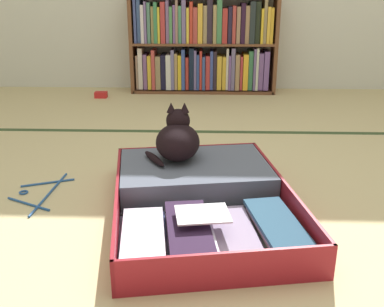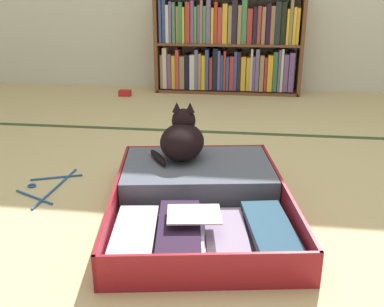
{
  "view_description": "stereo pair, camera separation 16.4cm",
  "coord_description": "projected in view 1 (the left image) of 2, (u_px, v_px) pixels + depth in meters",
  "views": [
    {
      "loc": [
        -0.12,
        -1.7,
        0.86
      ],
      "look_at": [
        -0.18,
        0.01,
        0.23
      ],
      "focal_mm": 41.72,
      "sensor_mm": 36.0,
      "label": 1
    },
    {
      "loc": [
        0.04,
        -1.68,
        0.86
      ],
      "look_at": [
        -0.18,
        0.01,
        0.23
      ],
      "focal_mm": 41.72,
      "sensor_mm": 36.0,
      "label": 2
    }
  ],
  "objects": [
    {
      "name": "black_cat",
      "position": [
        177.0,
        140.0,
        2.04
      ],
      "size": [
        0.27,
        0.28,
        0.25
      ],
      "color": "black",
      "rests_on": "open_suitcase"
    },
    {
      "name": "bookshelf",
      "position": [
        203.0,
        46.0,
        3.86
      ],
      "size": [
        1.26,
        0.25,
        0.84
      ],
      "color": "brown",
      "rests_on": "ground_plane"
    },
    {
      "name": "open_suitcase",
      "position": [
        199.0,
        193.0,
        1.88
      ],
      "size": [
        0.84,
        1.08,
        0.13
      ],
      "color": "maroon",
      "rests_on": "ground_plane"
    },
    {
      "name": "small_red_pouch",
      "position": [
        101.0,
        95.0,
        3.76
      ],
      "size": [
        0.1,
        0.07,
        0.05
      ],
      "color": "red",
      "rests_on": "ground_plane"
    },
    {
      "name": "ground_plane",
      "position": [
        233.0,
        206.0,
        1.89
      ],
      "size": [
        10.0,
        10.0,
        0.0
      ],
      "primitive_type": "plane",
      "color": "#CCB984"
    },
    {
      "name": "tatami_border",
      "position": [
        225.0,
        132.0,
        2.86
      ],
      "size": [
        4.8,
        0.05,
        0.0
      ],
      "color": "#344927",
      "rests_on": "ground_plane"
    },
    {
      "name": "clothes_hanger",
      "position": [
        41.0,
        193.0,
        1.99
      ],
      "size": [
        0.23,
        0.44,
        0.01
      ],
      "color": "#26559A",
      "rests_on": "ground_plane"
    }
  ]
}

